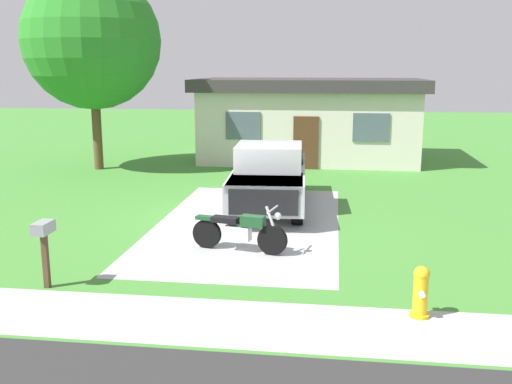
# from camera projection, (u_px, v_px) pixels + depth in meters

# --- Properties ---
(ground_plane) EXTENTS (80.00, 80.00, 0.00)m
(ground_plane) POSITION_uv_depth(u_px,v_px,m) (248.00, 224.00, 15.28)
(ground_plane) COLOR #428433
(driveway_pad) EXTENTS (4.68, 8.78, 0.01)m
(driveway_pad) POSITION_uv_depth(u_px,v_px,m) (248.00, 224.00, 15.28)
(driveway_pad) COLOR #A8A8A8
(driveway_pad) RESTS_ON ground
(sidewalk_strip) EXTENTS (36.00, 1.80, 0.01)m
(sidewalk_strip) POSITION_uv_depth(u_px,v_px,m) (194.00, 320.00, 9.47)
(sidewalk_strip) COLOR #B0B0AB
(sidewalk_strip) RESTS_ON ground
(motorcycle) EXTENTS (2.19, 0.81, 1.09)m
(motorcycle) POSITION_uv_depth(u_px,v_px,m) (240.00, 231.00, 12.91)
(motorcycle) COLOR black
(motorcycle) RESTS_ON ground
(pickup_truck) EXTENTS (2.30, 5.72, 1.90)m
(pickup_truck) POSITION_uv_depth(u_px,v_px,m) (270.00, 175.00, 16.91)
(pickup_truck) COLOR black
(pickup_truck) RESTS_ON ground
(fire_hydrant) EXTENTS (0.32, 0.40, 0.87)m
(fire_hydrant) POSITION_uv_depth(u_px,v_px,m) (421.00, 292.00, 9.52)
(fire_hydrant) COLOR yellow
(fire_hydrant) RESTS_ON ground
(mailbox) EXTENTS (0.26, 0.48, 1.26)m
(mailbox) POSITION_uv_depth(u_px,v_px,m) (44.00, 237.00, 10.68)
(mailbox) COLOR #4C3823
(mailbox) RESTS_ON ground
(shade_tree) EXTENTS (5.26, 5.26, 7.62)m
(shade_tree) POSITION_uv_depth(u_px,v_px,m) (92.00, 41.00, 22.43)
(shade_tree) COLOR brown
(shade_tree) RESTS_ON ground
(neighbor_house) EXTENTS (9.60, 5.60, 3.50)m
(neighbor_house) POSITION_uv_depth(u_px,v_px,m) (309.00, 119.00, 25.49)
(neighbor_house) COLOR beige
(neighbor_house) RESTS_ON ground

